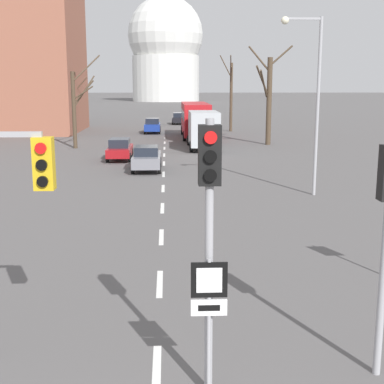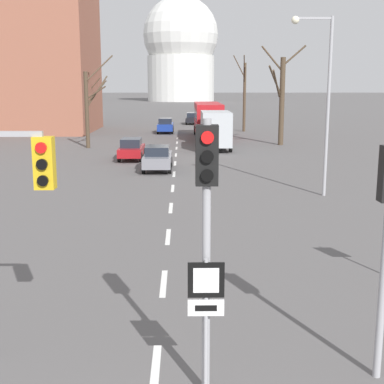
# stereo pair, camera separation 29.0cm
# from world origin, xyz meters

# --- Properties ---
(lane_stripe_0) EXTENTS (0.16, 2.00, 0.01)m
(lane_stripe_0) POSITION_xyz_m (0.00, 3.72, 0.00)
(lane_stripe_0) COLOR silver
(lane_stripe_0) RESTS_ON ground_plane
(lane_stripe_1) EXTENTS (0.16, 2.00, 0.01)m
(lane_stripe_1) POSITION_xyz_m (0.00, 8.22, 0.00)
(lane_stripe_1) COLOR silver
(lane_stripe_1) RESTS_ON ground_plane
(lane_stripe_2) EXTENTS (0.16, 2.00, 0.01)m
(lane_stripe_2) POSITION_xyz_m (0.00, 12.72, 0.00)
(lane_stripe_2) COLOR silver
(lane_stripe_2) RESTS_ON ground_plane
(lane_stripe_3) EXTENTS (0.16, 2.00, 0.01)m
(lane_stripe_3) POSITION_xyz_m (0.00, 17.22, 0.00)
(lane_stripe_3) COLOR silver
(lane_stripe_3) RESTS_ON ground_plane
(lane_stripe_4) EXTENTS (0.16, 2.00, 0.01)m
(lane_stripe_4) POSITION_xyz_m (0.00, 21.72, 0.00)
(lane_stripe_4) COLOR silver
(lane_stripe_4) RESTS_ON ground_plane
(lane_stripe_5) EXTENTS (0.16, 2.00, 0.01)m
(lane_stripe_5) POSITION_xyz_m (0.00, 26.22, 0.00)
(lane_stripe_5) COLOR silver
(lane_stripe_5) RESTS_ON ground_plane
(lane_stripe_6) EXTENTS (0.16, 2.00, 0.01)m
(lane_stripe_6) POSITION_xyz_m (0.00, 30.72, 0.00)
(lane_stripe_6) COLOR silver
(lane_stripe_6) RESTS_ON ground_plane
(lane_stripe_7) EXTENTS (0.16, 2.00, 0.01)m
(lane_stripe_7) POSITION_xyz_m (0.00, 35.22, 0.00)
(lane_stripe_7) COLOR silver
(lane_stripe_7) RESTS_ON ground_plane
(lane_stripe_8) EXTENTS (0.16, 2.00, 0.01)m
(lane_stripe_8) POSITION_xyz_m (0.00, 39.72, 0.00)
(lane_stripe_8) COLOR silver
(lane_stripe_8) RESTS_ON ground_plane
(lane_stripe_9) EXTENTS (0.16, 2.00, 0.01)m
(lane_stripe_9) POSITION_xyz_m (0.00, 44.22, 0.00)
(lane_stripe_9) COLOR silver
(lane_stripe_9) RESTS_ON ground_plane
(lane_stripe_10) EXTENTS (0.16, 2.00, 0.01)m
(lane_stripe_10) POSITION_xyz_m (0.00, 48.72, 0.00)
(lane_stripe_10) COLOR silver
(lane_stripe_10) RESTS_ON ground_plane
(traffic_signal_centre_tall) EXTENTS (0.36, 0.34, 4.71)m
(traffic_signal_centre_tall) POSITION_xyz_m (0.91, 3.04, 3.29)
(traffic_signal_centre_tall) COLOR #9E9EA3
(traffic_signal_centre_tall) RESTS_ON ground_plane
(traffic_signal_near_left) EXTENTS (1.60, 0.34, 4.61)m
(traffic_signal_near_left) POSITION_xyz_m (-2.80, 4.30, 3.47)
(traffic_signal_near_left) COLOR #9E9EA3
(traffic_signal_near_left) RESTS_ON ground_plane
(route_sign_post) EXTENTS (0.60, 0.08, 2.46)m
(route_sign_post) POSITION_xyz_m (0.90, 2.86, 1.67)
(route_sign_post) COLOR #9E9EA3
(route_sign_post) RESTS_ON ground_plane
(street_lamp_right) EXTENTS (1.94, 0.36, 8.30)m
(street_lamp_right) POSITION_xyz_m (6.99, 19.74, 5.07)
(street_lamp_right) COLOR #9E9EA3
(street_lamp_right) RESTS_ON ground_plane
(sedan_near_left) EXTENTS (1.83, 4.06, 1.57)m
(sedan_near_left) POSITION_xyz_m (1.84, 68.42, 0.80)
(sedan_near_left) COLOR black
(sedan_near_left) RESTS_ON ground_plane
(sedan_near_right) EXTENTS (1.78, 4.38, 1.67)m
(sedan_near_right) POSITION_xyz_m (-1.39, 54.40, 0.85)
(sedan_near_right) COLOR navy
(sedan_near_right) RESTS_ON ground_plane
(sedan_mid_centre) EXTENTS (1.78, 4.18, 1.54)m
(sedan_mid_centre) POSITION_xyz_m (-1.04, 27.67, 0.80)
(sedan_mid_centre) COLOR slate
(sedan_mid_centre) RESTS_ON ground_plane
(sedan_far_left) EXTENTS (1.69, 4.30, 1.53)m
(sedan_far_left) POSITION_xyz_m (-3.13, 32.69, 0.79)
(sedan_far_left) COLOR maroon
(sedan_far_left) RESTS_ON ground_plane
(city_bus) EXTENTS (2.66, 10.80, 3.48)m
(city_bus) POSITION_xyz_m (3.07, 48.74, 2.05)
(city_bus) COLOR red
(city_bus) RESTS_ON ground_plane
(delivery_truck) EXTENTS (2.44, 7.20, 3.14)m
(delivery_truck) POSITION_xyz_m (3.23, 39.10, 1.70)
(delivery_truck) COLOR #333842
(delivery_truck) RESTS_ON ground_plane
(bare_tree_left_near) EXTENTS (1.54, 2.37, 6.68)m
(bare_tree_left_near) POSITION_xyz_m (-9.99, 56.01, 3.31)
(bare_tree_left_near) COLOR #473828
(bare_tree_left_near) RESTS_ON ground_plane
(bare_tree_right_near) EXTENTS (3.68, 5.15, 8.75)m
(bare_tree_right_near) POSITION_xyz_m (9.20, 42.07, 4.28)
(bare_tree_right_near) COLOR #473828
(bare_tree_right_near) RESTS_ON ground_plane
(bare_tree_left_far) EXTENTS (2.27, 2.01, 7.79)m
(bare_tree_left_far) POSITION_xyz_m (-7.36, 40.19, 3.56)
(bare_tree_left_far) COLOR #473828
(bare_tree_left_far) RESTS_ON ground_plane
(bare_tree_right_far) EXTENTS (1.56, 2.62, 8.56)m
(bare_tree_right_far) POSITION_xyz_m (7.56, 56.30, 4.27)
(bare_tree_right_far) COLOR #473828
(bare_tree_right_far) RESTS_ON ground_plane
(capitol_dome) EXTENTS (24.97, 24.97, 35.27)m
(capitol_dome) POSITION_xyz_m (0.00, 179.26, 17.18)
(capitol_dome) COLOR silver
(capitol_dome) RESTS_ON ground_plane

